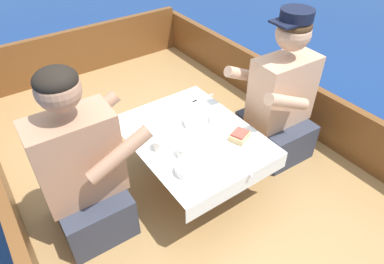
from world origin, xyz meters
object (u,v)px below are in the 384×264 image
(person_starboard, at_px, (280,102))
(coffee_cup_port, at_px, (183,151))
(person_port, at_px, (83,172))
(coffee_cup_starboard, at_px, (160,144))
(sandwich, at_px, (240,136))

(person_starboard, relative_size, coffee_cup_port, 10.33)
(person_port, distance_m, coffee_cup_port, 0.53)
(coffee_cup_starboard, bearing_deg, sandwich, -25.88)
(person_starboard, xyz_separation_m, coffee_cup_starboard, (-0.85, 0.08, 0.01))
(person_port, relative_size, coffee_cup_starboard, 9.46)
(person_starboard, relative_size, sandwich, 7.52)
(person_port, distance_m, coffee_cup_starboard, 0.43)
(person_port, bearing_deg, coffee_cup_port, -17.05)
(sandwich, bearing_deg, coffee_cup_starboard, 154.12)
(person_starboard, xyz_separation_m, coffee_cup_port, (-0.78, -0.03, 0.00))
(sandwich, height_order, coffee_cup_starboard, coffee_cup_starboard)
(person_port, bearing_deg, sandwich, -15.28)
(person_port, distance_m, person_starboard, 1.28)
(sandwich, relative_size, coffee_cup_port, 1.37)
(sandwich, bearing_deg, person_port, 163.30)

